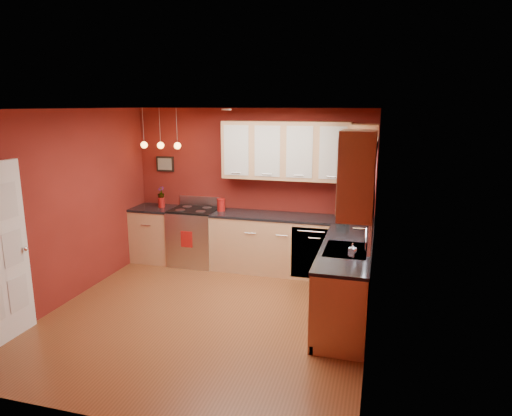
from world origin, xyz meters
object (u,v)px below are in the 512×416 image
(gas_range, at_px, (195,236))
(sink, at_px, (346,251))
(soap_pump, at_px, (352,250))
(red_canister, at_px, (221,205))
(coffee_maker, at_px, (343,212))

(gas_range, relative_size, sink, 1.59)
(sink, relative_size, soap_pump, 4.21)
(gas_range, height_order, red_canister, red_canister)
(gas_range, relative_size, coffee_maker, 4.77)
(sink, bearing_deg, red_canister, 144.37)
(red_canister, xyz_separation_m, soap_pump, (2.24, -1.82, -0.02))
(soap_pump, bearing_deg, red_canister, 140.93)
(gas_range, bearing_deg, soap_pump, -33.25)
(gas_range, height_order, sink, sink)
(sink, xyz_separation_m, soap_pump, (0.09, -0.28, 0.11))
(coffee_maker, bearing_deg, sink, -62.35)
(red_canister, relative_size, coffee_maker, 0.88)
(soap_pump, bearing_deg, coffee_maker, 98.04)
(red_canister, distance_m, soap_pump, 2.89)
(sink, distance_m, coffee_maker, 1.58)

